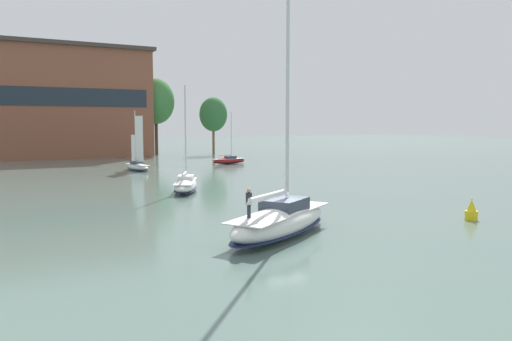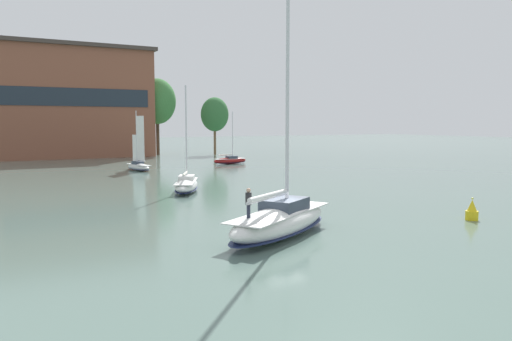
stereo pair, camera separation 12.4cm
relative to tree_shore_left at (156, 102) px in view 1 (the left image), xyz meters
name	(u,v)px [view 1 (the left image)]	position (x,y,z in m)	size (l,w,h in m)	color
ground_plane	(281,236)	(-16.73, -75.77, -11.00)	(400.00, 400.00, 0.00)	slate
waterfront_building	(69,102)	(-16.46, 2.90, -0.32)	(30.43, 15.95, 21.27)	brown
tree_shore_left	(156,102)	(0.00, 0.00, 0.00)	(7.64, 7.64, 15.72)	#4C3828
tree_shore_right	(213,115)	(10.99, -4.30, -2.63)	(5.81, 5.81, 11.97)	brown
sailboat_main	(281,219)	(-16.71, -75.76, -10.03)	(10.43, 7.92, 14.33)	white
sailboat_moored_near_marina	(137,165)	(-12.93, -31.72, -10.28)	(2.56, 6.24, 8.34)	white
sailboat_moored_mid_channel	(229,160)	(3.22, -27.71, -10.43)	(6.25, 2.39, 8.40)	maroon
sailboat_moored_far_slip	(186,184)	(-14.78, -55.18, -10.31)	(5.20, 7.59, 10.25)	white
channel_buoy	(471,211)	(-2.75, -78.03, -10.39)	(0.85, 0.85, 1.57)	yellow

